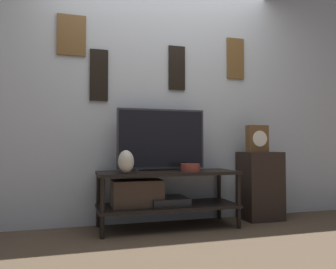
% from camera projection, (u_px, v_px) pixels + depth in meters
% --- Properties ---
extents(ground_plane, '(12.00, 12.00, 0.00)m').
position_uv_depth(ground_plane, '(177.00, 235.00, 2.86)').
color(ground_plane, '#4C3D2D').
extents(wall_back, '(6.40, 0.08, 2.70)m').
position_uv_depth(wall_back, '(160.00, 92.00, 3.47)').
color(wall_back, '#B2BCC6').
rests_on(wall_back, ground_plane).
extents(media_console, '(1.34, 0.49, 0.54)m').
position_uv_depth(media_console, '(156.00, 192.00, 3.12)').
color(media_console, black).
rests_on(media_console, ground_plane).
extents(television, '(0.89, 0.05, 0.61)m').
position_uv_depth(television, '(161.00, 139.00, 3.26)').
color(television, '#333338').
rests_on(television, media_console).
extents(vase_urn_stoneware, '(0.14, 0.15, 0.20)m').
position_uv_depth(vase_urn_stoneware, '(126.00, 162.00, 2.90)').
color(vase_urn_stoneware, beige).
rests_on(vase_urn_stoneware, media_console).
extents(vase_wide_bowl, '(0.19, 0.19, 0.07)m').
position_uv_depth(vase_wide_bowl, '(190.00, 168.00, 3.10)').
color(vase_wide_bowl, brown).
rests_on(vase_wide_bowl, media_console).
extents(side_table, '(0.40, 0.34, 0.72)m').
position_uv_depth(side_table, '(260.00, 185.00, 3.52)').
color(side_table, black).
rests_on(side_table, ground_plane).
extents(mantel_clock, '(0.22, 0.11, 0.28)m').
position_uv_depth(mantel_clock, '(257.00, 139.00, 3.49)').
color(mantel_clock, brown).
rests_on(mantel_clock, side_table).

